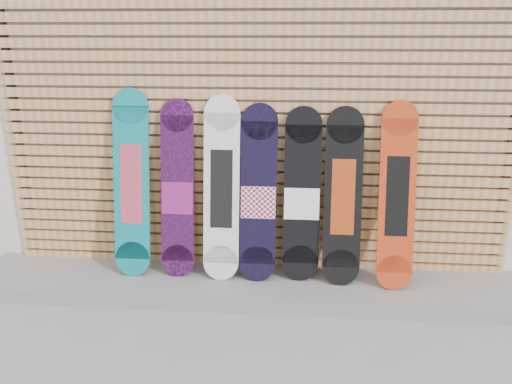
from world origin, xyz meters
TOP-DOWN VIEW (x-y plane):
  - ground at (0.00, 0.00)m, footprint 80.00×80.00m
  - building at (0.50, 3.50)m, footprint 12.00×5.00m
  - concrete_step at (-0.15, 0.68)m, footprint 4.60×0.70m
  - slat_wall at (-0.15, 0.97)m, footprint 4.26×0.08m
  - snowboard_0 at (-1.15, 0.79)m, footprint 0.29×0.31m
  - snowboard_1 at (-0.77, 0.80)m, footprint 0.27×0.29m
  - snowboard_2 at (-0.41, 0.78)m, footprint 0.29×0.32m
  - snowboard_3 at (-0.11, 0.78)m, footprint 0.30×0.32m
  - snowboard_4 at (0.24, 0.80)m, footprint 0.30×0.28m
  - snowboard_5 at (0.56, 0.78)m, footprint 0.30×0.33m
  - snowboard_6 at (0.98, 0.76)m, footprint 0.28×0.38m

SIDE VIEW (x-z plane):
  - ground at x=0.00m, z-range 0.00..0.00m
  - concrete_step at x=-0.15m, z-range 0.00..0.12m
  - snowboard_4 at x=0.24m, z-range 0.11..1.50m
  - snowboard_3 at x=-0.11m, z-range 0.11..1.52m
  - snowboard_5 at x=0.56m, z-range 0.12..1.52m
  - snowboard_1 at x=-0.77m, z-range 0.11..1.55m
  - snowboard_6 at x=0.98m, z-range 0.12..1.57m
  - snowboard_2 at x=-0.41m, z-range 0.12..1.60m
  - snowboard_0 at x=-1.15m, z-range 0.12..1.64m
  - slat_wall at x=-0.15m, z-range 0.06..2.35m
  - building at x=0.50m, z-range 0.00..3.60m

